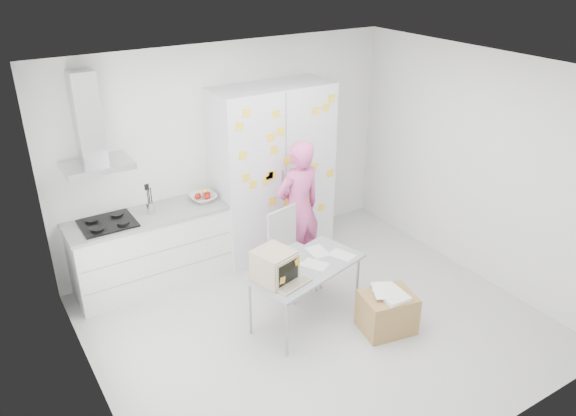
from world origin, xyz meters
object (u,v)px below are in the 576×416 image
person (298,208)px  desk (287,268)px  cardboard_box (387,312)px  chair (289,247)px

person → desk: 1.22m
person → desk: person is taller
desk → cardboard_box: (0.89, -0.57, -0.53)m
desk → chair: bearing=40.9°
cardboard_box → person: bearing=95.2°
chair → person: bearing=31.9°
person → chair: person is taller
person → cardboard_box: size_ratio=2.76×
person → desk: bearing=47.8°
desk → cardboard_box: bearing=-47.3°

